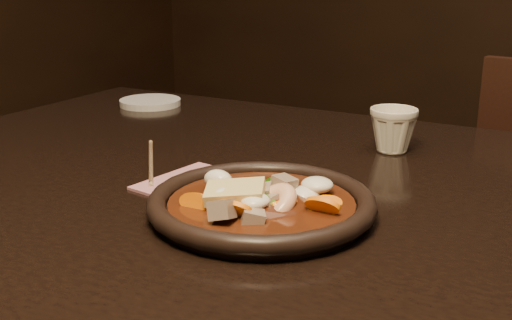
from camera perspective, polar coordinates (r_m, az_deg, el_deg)
The scene contains 7 objects.
table at distance 0.85m, azimuth 10.49°, elevation -8.39°, with size 1.60×0.90×0.75m.
plate at distance 0.76m, azimuth 0.49°, elevation -3.99°, with size 0.27×0.27×0.03m.
stirfry at distance 0.75m, azimuth 0.53°, elevation -3.73°, with size 0.18×0.17×0.05m.
saucer_left at distance 1.37m, azimuth -9.38°, elevation 5.09°, with size 0.13×0.13×0.01m, color silver.
tea_cup at distance 1.03m, azimuth 12.09°, elevation 2.75°, with size 0.08×0.07×0.08m, color beige.
chopsticks at distance 0.97m, azimuth -9.32°, elevation -0.17°, with size 0.14×0.18×0.01m.
napkin at distance 0.86m, azimuth -4.79°, elevation -2.24°, with size 0.14×0.14×0.00m, color #AF6B7A.
Camera 1 is at (0.23, -0.74, 1.04)m, focal length 45.00 mm.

